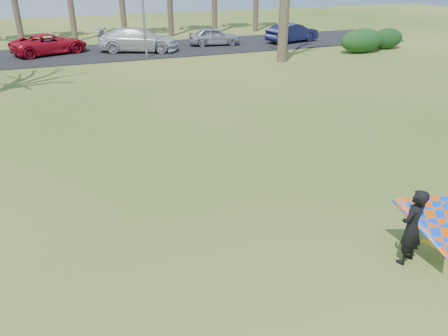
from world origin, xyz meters
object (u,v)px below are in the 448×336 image
object	(u,v)px
car_2	(49,44)
kite_flyer	(435,230)
car_5	(292,33)
car_4	(214,36)
car_3	(138,39)

from	to	relation	value
car_2	kite_flyer	distance (m)	28.39
car_2	car_5	world-z (taller)	car_5
car_4	car_5	distance (m)	6.31
car_4	car_5	xyz separation A→B (m)	(6.25, -0.85, 0.07)
car_2	car_5	bearing A→B (deg)	-115.12
car_2	car_4	distance (m)	11.84
car_5	car_2	bearing A→B (deg)	71.27
car_2	kite_flyer	size ratio (longest dim) A/B	2.10
car_3	kite_flyer	xyz separation A→B (m)	(1.27, -26.35, -0.02)
car_3	kite_flyer	bearing A→B (deg)	-156.76
car_4	kite_flyer	world-z (taller)	kite_flyer
car_2	car_3	world-z (taller)	car_3
car_4	kite_flyer	distance (m)	27.25
car_2	kite_flyer	bearing A→B (deg)	174.18
car_3	car_4	bearing A→B (deg)	-64.72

